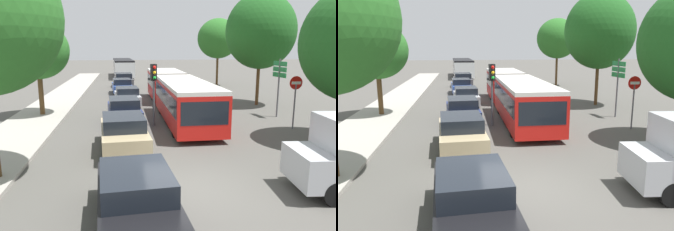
% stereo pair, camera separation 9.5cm
% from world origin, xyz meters
% --- Properties ---
extents(ground_plane, '(200.00, 200.00, 0.00)m').
position_xyz_m(ground_plane, '(0.00, 0.00, 0.00)').
color(ground_plane, '#4F4C47').
extents(kerb_strip_left, '(3.20, 49.42, 0.14)m').
position_xyz_m(kerb_strip_left, '(-7.02, 19.71, 0.07)').
color(kerb_strip_left, '#9E998E').
rests_on(kerb_strip_left, ground).
extents(articulated_bus, '(2.47, 16.22, 2.41)m').
position_xyz_m(articulated_bus, '(1.65, 12.42, 1.39)').
color(articulated_bus, red).
rests_on(articulated_bus, ground).
extents(city_bus_rear, '(3.06, 11.73, 2.50)m').
position_xyz_m(city_bus_rear, '(-1.72, 39.42, 1.45)').
color(city_bus_rear, silver).
rests_on(city_bus_rear, ground).
extents(queued_car_black, '(2.07, 4.34, 1.47)m').
position_xyz_m(queued_car_black, '(-1.60, -1.76, 0.75)').
color(queued_car_black, black).
rests_on(queued_car_black, ground).
extents(queued_car_tan, '(2.12, 4.44, 1.51)m').
position_xyz_m(queued_car_tan, '(-1.85, 4.39, 0.76)').
color(queued_car_tan, tan).
rests_on(queued_car_tan, ground).
extents(queued_car_navy, '(2.04, 4.27, 1.44)m').
position_xyz_m(queued_car_navy, '(-1.80, 9.59, 0.73)').
color(queued_car_navy, navy).
rests_on(queued_car_navy, ground).
extents(queued_car_silver, '(1.95, 4.09, 1.39)m').
position_xyz_m(queued_car_silver, '(-1.53, 15.12, 0.70)').
color(queued_car_silver, '#B7BABF').
rests_on(queued_car_silver, ground).
extents(queued_car_blue, '(1.98, 4.14, 1.40)m').
position_xyz_m(queued_car_blue, '(-1.91, 21.53, 0.71)').
color(queued_car_blue, '#284799').
rests_on(queued_car_blue, ground).
extents(queued_car_graphite, '(2.14, 4.47, 1.52)m').
position_xyz_m(queued_car_graphite, '(-1.75, 26.73, 0.77)').
color(queued_car_graphite, '#47474C').
rests_on(queued_car_graphite, ground).
extents(traffic_light, '(0.36, 0.39, 3.40)m').
position_xyz_m(traffic_light, '(-0.15, 8.60, 2.50)').
color(traffic_light, '#56595E').
rests_on(traffic_light, ground).
extents(no_entry_sign, '(0.70, 0.08, 2.82)m').
position_xyz_m(no_entry_sign, '(7.11, 6.79, 1.88)').
color(no_entry_sign, '#56595E').
rests_on(no_entry_sign, ground).
extents(direction_sign_post, '(0.19, 1.40, 3.60)m').
position_xyz_m(direction_sign_post, '(7.69, 9.85, 2.57)').
color(direction_sign_post, '#56595E').
rests_on(direction_sign_post, ground).
extents(tree_left_mid, '(3.76, 3.76, 5.85)m').
position_xyz_m(tree_left_mid, '(-6.90, 12.00, 4.00)').
color(tree_left_mid, '#51381E').
rests_on(tree_left_mid, ground).
extents(tree_right_mid, '(5.04, 5.04, 8.13)m').
position_xyz_m(tree_right_mid, '(8.18, 14.16, 5.41)').
color(tree_right_mid, '#51381E').
rests_on(tree_right_mid, ground).
extents(tree_right_far, '(4.52, 4.52, 7.35)m').
position_xyz_m(tree_right_far, '(8.62, 26.61, 5.07)').
color(tree_right_far, '#51381E').
rests_on(tree_right_far, ground).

